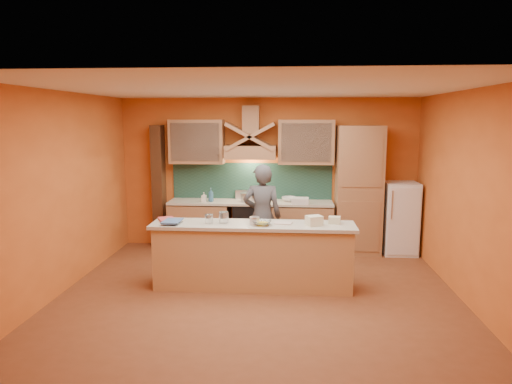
# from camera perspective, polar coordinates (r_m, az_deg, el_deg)

# --- Properties ---
(floor) EXTENTS (5.50, 5.00, 0.01)m
(floor) POSITION_cam_1_polar(r_m,az_deg,el_deg) (6.48, 0.29, -12.75)
(floor) COLOR brown
(floor) RESTS_ON ground
(ceiling) EXTENTS (5.50, 5.00, 0.01)m
(ceiling) POSITION_cam_1_polar(r_m,az_deg,el_deg) (6.03, 0.31, 12.79)
(ceiling) COLOR white
(ceiling) RESTS_ON wall_back
(wall_back) EXTENTS (5.50, 0.02, 2.80)m
(wall_back) POSITION_cam_1_polar(r_m,az_deg,el_deg) (8.57, 1.48, 2.33)
(wall_back) COLOR orange
(wall_back) RESTS_ON floor
(wall_front) EXTENTS (5.50, 0.02, 2.80)m
(wall_front) POSITION_cam_1_polar(r_m,az_deg,el_deg) (3.67, -2.46, -6.94)
(wall_front) COLOR orange
(wall_front) RESTS_ON floor
(wall_left) EXTENTS (0.02, 5.00, 2.80)m
(wall_left) POSITION_cam_1_polar(r_m,az_deg,el_deg) (6.86, -23.26, -0.12)
(wall_left) COLOR orange
(wall_left) RESTS_ON floor
(wall_right) EXTENTS (0.02, 5.00, 2.80)m
(wall_right) POSITION_cam_1_polar(r_m,az_deg,el_deg) (6.52, 25.20, -0.71)
(wall_right) COLOR orange
(wall_right) RESTS_ON floor
(base_cabinet_left) EXTENTS (1.10, 0.60, 0.86)m
(base_cabinet_left) POSITION_cam_1_polar(r_m,az_deg,el_deg) (8.60, -7.02, -4.28)
(base_cabinet_left) COLOR #A4704A
(base_cabinet_left) RESTS_ON floor
(base_cabinet_right) EXTENTS (1.10, 0.60, 0.86)m
(base_cabinet_right) POSITION_cam_1_polar(r_m,az_deg,el_deg) (8.44, 5.77, -4.52)
(base_cabinet_right) COLOR #A4704A
(base_cabinet_right) RESTS_ON floor
(counter_top) EXTENTS (3.00, 0.62, 0.04)m
(counter_top) POSITION_cam_1_polar(r_m,az_deg,el_deg) (8.37, -0.69, -1.30)
(counter_top) COLOR beige
(counter_top) RESTS_ON base_cabinet_left
(stove) EXTENTS (0.60, 0.58, 0.90)m
(stove) POSITION_cam_1_polar(r_m,az_deg,el_deg) (8.46, -0.69, -4.30)
(stove) COLOR black
(stove) RESTS_ON floor
(backsplash) EXTENTS (3.00, 0.03, 0.70)m
(backsplash) POSITION_cam_1_polar(r_m,az_deg,el_deg) (8.60, -0.53, 1.34)
(backsplash) COLOR #1B3B32
(backsplash) RESTS_ON wall_back
(range_hood) EXTENTS (0.92, 0.50, 0.24)m
(range_hood) POSITION_cam_1_polar(r_m,az_deg,el_deg) (8.30, -0.67, 5.02)
(range_hood) COLOR #A4704A
(range_hood) RESTS_ON wall_back
(hood_chimney) EXTENTS (0.30, 0.30, 0.50)m
(hood_chimney) POSITION_cam_1_polar(r_m,az_deg,el_deg) (8.38, -0.62, 9.03)
(hood_chimney) COLOR #A4704A
(hood_chimney) RESTS_ON wall_back
(upper_cabinet_left) EXTENTS (1.00, 0.35, 0.80)m
(upper_cabinet_left) POSITION_cam_1_polar(r_m,az_deg,el_deg) (8.51, -7.39, 6.26)
(upper_cabinet_left) COLOR #A4704A
(upper_cabinet_left) RESTS_ON wall_back
(upper_cabinet_right) EXTENTS (1.00, 0.35, 0.80)m
(upper_cabinet_right) POSITION_cam_1_polar(r_m,az_deg,el_deg) (8.34, 6.27, 6.22)
(upper_cabinet_right) COLOR #A4704A
(upper_cabinet_right) RESTS_ON wall_back
(pantry_column) EXTENTS (0.80, 0.60, 2.30)m
(pantry_column) POSITION_cam_1_polar(r_m,az_deg,el_deg) (8.39, 12.70, 0.23)
(pantry_column) COLOR #A4704A
(pantry_column) RESTS_ON floor
(fridge) EXTENTS (0.58, 0.60, 1.30)m
(fridge) POSITION_cam_1_polar(r_m,az_deg,el_deg) (8.62, 17.52, -3.12)
(fridge) COLOR white
(fridge) RESTS_ON floor
(trim_column_left) EXTENTS (0.20, 0.30, 2.30)m
(trim_column_left) POSITION_cam_1_polar(r_m,az_deg,el_deg) (8.80, -12.03, 0.66)
(trim_column_left) COLOR #472816
(trim_column_left) RESTS_ON floor
(island_body) EXTENTS (2.80, 0.55, 0.88)m
(island_body) POSITION_cam_1_polar(r_m,az_deg,el_deg) (6.62, -0.39, -8.22)
(island_body) COLOR tan
(island_body) RESTS_ON floor
(island_top) EXTENTS (2.90, 0.62, 0.05)m
(island_top) POSITION_cam_1_polar(r_m,az_deg,el_deg) (6.50, -0.40, -4.18)
(island_top) COLOR beige
(island_top) RESTS_ON island_body
(person) EXTENTS (0.62, 0.41, 1.71)m
(person) POSITION_cam_1_polar(r_m,az_deg,el_deg) (7.39, 0.78, -3.07)
(person) COLOR #4C4C51
(person) RESTS_ON floor
(pot_large) EXTENTS (0.27, 0.27, 0.17)m
(pot_large) POSITION_cam_1_polar(r_m,az_deg,el_deg) (8.33, -1.15, -0.77)
(pot_large) COLOR #B2B3B9
(pot_large) RESTS_ON stove
(pot_small) EXTENTS (0.23, 0.23, 0.14)m
(pot_small) POSITION_cam_1_polar(r_m,az_deg,el_deg) (8.37, -0.40, -0.81)
(pot_small) COLOR #B8B7BE
(pot_small) RESTS_ON stove
(soap_bottle_a) EXTENTS (0.09, 0.09, 0.18)m
(soap_bottle_a) POSITION_cam_1_polar(r_m,az_deg,el_deg) (8.35, -6.52, -0.63)
(soap_bottle_a) COLOR white
(soap_bottle_a) RESTS_ON counter_top
(soap_bottle_b) EXTENTS (0.10, 0.10, 0.25)m
(soap_bottle_b) POSITION_cam_1_polar(r_m,az_deg,el_deg) (8.35, -5.66, -0.36)
(soap_bottle_b) COLOR #2F6083
(soap_bottle_b) RESTS_ON counter_top
(bowl_back) EXTENTS (0.33, 0.33, 0.08)m
(bowl_back) POSITION_cam_1_polar(r_m,az_deg,el_deg) (8.38, 4.14, -0.88)
(bowl_back) COLOR silver
(bowl_back) RESTS_ON counter_top
(dish_rack) EXTENTS (0.31, 0.25, 0.11)m
(dish_rack) POSITION_cam_1_polar(r_m,az_deg,el_deg) (8.15, 5.52, -1.10)
(dish_rack) COLOR white
(dish_rack) RESTS_ON counter_top
(book_lower) EXTENTS (0.32, 0.36, 0.03)m
(book_lower) POSITION_cam_1_polar(r_m,az_deg,el_deg) (6.81, -12.02, -3.42)
(book_lower) COLOR #BE4446
(book_lower) RESTS_ON island_top
(book_upper) EXTENTS (0.26, 0.35, 0.03)m
(book_upper) POSITION_cam_1_polar(r_m,az_deg,el_deg) (6.62, -11.45, -3.57)
(book_upper) COLOR #436193
(book_upper) RESTS_ON island_top
(jar_large) EXTENTS (0.18, 0.18, 0.16)m
(jar_large) POSITION_cam_1_polar(r_m,az_deg,el_deg) (6.52, -4.06, -3.20)
(jar_large) COLOR white
(jar_large) RESTS_ON island_top
(jar_small) EXTENTS (0.14, 0.14, 0.13)m
(jar_small) POSITION_cam_1_polar(r_m,az_deg,el_deg) (6.52, -5.90, -3.37)
(jar_small) COLOR silver
(jar_small) RESTS_ON island_top
(kitchen_scale) EXTENTS (0.14, 0.14, 0.09)m
(kitchen_scale) POSITION_cam_1_polar(r_m,az_deg,el_deg) (6.41, -0.19, -3.71)
(kitchen_scale) COLOR silver
(kitchen_scale) RESTS_ON island_top
(mixing_bowl) EXTENTS (0.27, 0.27, 0.06)m
(mixing_bowl) POSITION_cam_1_polar(r_m,az_deg,el_deg) (6.39, 0.75, -3.88)
(mixing_bowl) COLOR white
(mixing_bowl) RESTS_ON island_top
(cloth) EXTENTS (0.27, 0.22, 0.02)m
(cloth) POSITION_cam_1_polar(r_m,az_deg,el_deg) (6.50, 3.44, -3.89)
(cloth) COLOR beige
(cloth) RESTS_ON island_top
(grocery_bag_a) EXTENTS (0.26, 0.24, 0.14)m
(grocery_bag_a) POSITION_cam_1_polar(r_m,az_deg,el_deg) (6.42, 7.28, -3.56)
(grocery_bag_a) COLOR beige
(grocery_bag_a) RESTS_ON island_top
(grocery_bag_b) EXTENTS (0.18, 0.15, 0.10)m
(grocery_bag_b) POSITION_cam_1_polar(r_m,az_deg,el_deg) (6.58, 9.78, -3.48)
(grocery_bag_b) COLOR beige
(grocery_bag_b) RESTS_ON island_top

